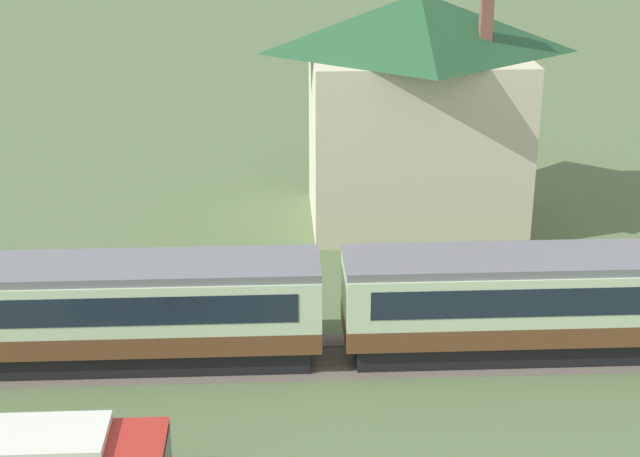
# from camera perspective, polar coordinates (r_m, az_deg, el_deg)

# --- Properties ---
(ground_plane) EXTENTS (600.00, 600.00, 0.00)m
(ground_plane) POSITION_cam_1_polar(r_m,az_deg,el_deg) (37.56, 11.10, -7.19)
(ground_plane) COLOR #566B42
(passenger_train) EXTENTS (85.19, 3.11, 3.92)m
(passenger_train) POSITION_cam_1_polar(r_m,az_deg,el_deg) (35.78, 1.11, -4.36)
(passenger_train) COLOR brown
(passenger_train) RESTS_ON ground_plane
(railway_track) EXTENTS (132.64, 3.60, 0.04)m
(railway_track) POSITION_cam_1_polar(r_m,az_deg,el_deg) (36.84, 2.47, -7.36)
(railway_track) COLOR #665B51
(railway_track) RESTS_ON ground_plane
(station_house_dark_green_roof) EXTENTS (10.96, 8.47, 11.34)m
(station_house_dark_green_roof) POSITION_cam_1_polar(r_m,az_deg,el_deg) (48.27, 5.61, 7.05)
(station_house_dark_green_roof) COLOR beige
(station_house_dark_green_roof) RESTS_ON ground_plane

